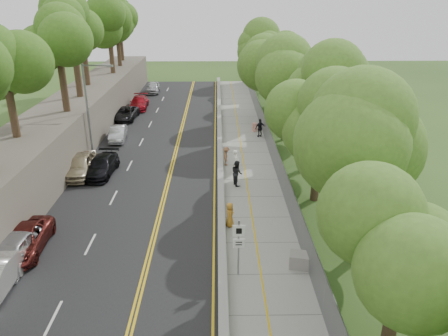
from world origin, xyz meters
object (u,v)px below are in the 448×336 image
Objects in this scene: concrete_block at (301,260)px; car_2 at (23,240)px; signpost at (239,242)px; construction_barrel at (255,127)px; painter_0 at (230,215)px; streetlight at (90,105)px; car_0 at (12,253)px; person_far at (260,128)px.

car_2 reaches higher than concrete_block.
construction_barrel is (2.78, 24.30, -1.48)m from signpost.
concrete_block is 5.57m from painter_0.
construction_barrel is at bearing 53.61° from car_2.
streetlight is 1.77× the size of car_0.
construction_barrel is at bearing 26.99° from streetlight.
car_0 is at bearing 178.74° from concrete_block.
person_far reaches higher than concrete_block.
signpost reaches higher than painter_0.
streetlight is 1.62× the size of car_2.
person_far is (14.80, 20.14, 0.22)m from car_2.
construction_barrel is 0.49× the size of person_far.
person_far is (14.80, 21.49, 0.14)m from car_0.
signpost is at bearing -1.93° from car_0.
car_2 is at bearing 173.56° from concrete_block.
streetlight is at bearing 86.41° from car_2.
painter_0 reaches higher than construction_barrel.
construction_barrel is at bearing 61.21° from car_0.
painter_0 is (-0.30, 4.95, -1.14)m from signpost.
car_0 is 1.35m from car_2.
streetlight is at bearing -153.01° from construction_barrel.
person_far reaches higher than construction_barrel.
car_0 is 2.52× the size of person_far.
signpost reaches higher than car_2.
concrete_block is (0.47, -23.62, -0.06)m from construction_barrel.
painter_0 is at bearing 53.99° from person_far.
construction_barrel is 0.77× the size of concrete_block.
streetlight is 9.19× the size of construction_barrel.
painter_0 is (-3.55, 4.27, 0.40)m from concrete_block.
concrete_block is at bearing 11.73° from signpost.
painter_0 is (11.35, 2.59, 0.10)m from car_2.
car_2 is 2.77× the size of person_far.
streetlight reaches higher than construction_barrel.
streetlight is 16.46m from car_0.
streetlight reaches higher than person_far.
painter_0 is 17.88m from person_far.
concrete_block is at bearing -47.91° from streetlight.
construction_barrel is 1.90m from person_far.
person_far is at bearing 90.26° from concrete_block.
streetlight is at bearing 33.96° from painter_0.
person_far reaches higher than car_2.
car_0 is at bearing 100.23° from painter_0.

